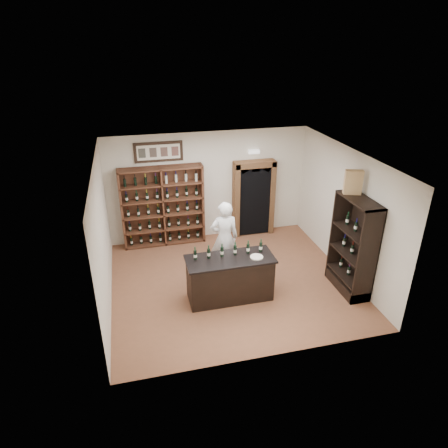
{
  "coord_description": "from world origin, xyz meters",
  "views": [
    {
      "loc": [
        -2.07,
        -7.64,
        5.28
      ],
      "look_at": [
        -0.11,
        0.3,
        1.37
      ],
      "focal_mm": 32.0,
      "sensor_mm": 36.0,
      "label": 1
    }
  ],
  "objects": [
    {
      "name": "framed_picture",
      "position": [
        -1.3,
        2.47,
        2.55
      ],
      "size": [
        1.25,
        0.04,
        0.52
      ],
      "primitive_type": "cube",
      "color": "black",
      "rests_on": "wall_back"
    },
    {
      "name": "counter_bottle_4",
      "position": [
        0.23,
        -0.48,
        1.11
      ],
      "size": [
        0.07,
        0.07,
        0.3
      ],
      "color": "black",
      "rests_on": "tasting_counter"
    },
    {
      "name": "tasting_counter",
      "position": [
        -0.2,
        -0.6,
        0.49
      ],
      "size": [
        1.88,
        0.78,
        1.0
      ],
      "color": "black",
      "rests_on": "ground"
    },
    {
      "name": "counter_bottle_2",
      "position": [
        -0.34,
        -0.48,
        1.11
      ],
      "size": [
        0.07,
        0.07,
        0.3
      ],
      "color": "black",
      "rests_on": "tasting_counter"
    },
    {
      "name": "emergency_light",
      "position": [
        1.25,
        2.42,
        2.4
      ],
      "size": [
        0.3,
        0.1,
        0.1
      ],
      "primitive_type": "cube",
      "color": "white",
      "rests_on": "wall_back"
    },
    {
      "name": "side_cabinet",
      "position": [
        2.52,
        -0.9,
        0.75
      ],
      "size": [
        0.48,
        1.2,
        2.2
      ],
      "color": "black",
      "rests_on": "ground"
    },
    {
      "name": "counter_bottle_1",
      "position": [
        -0.63,
        -0.48,
        1.11
      ],
      "size": [
        0.07,
        0.07,
        0.3
      ],
      "color": "black",
      "rests_on": "tasting_counter"
    },
    {
      "name": "counter_bottle_0",
      "position": [
        -0.92,
        -0.48,
        1.11
      ],
      "size": [
        0.07,
        0.07,
        0.3
      ],
      "color": "black",
      "rests_on": "tasting_counter"
    },
    {
      "name": "wall_back",
      "position": [
        0.0,
        2.5,
        1.5
      ],
      "size": [
        5.5,
        0.04,
        3.0
      ],
      "primitive_type": "cube",
      "color": "silver",
      "rests_on": "ground"
    },
    {
      "name": "wine_crate",
      "position": [
        2.47,
        -0.58,
        2.46
      ],
      "size": [
        0.4,
        0.27,
        0.52
      ],
      "primitive_type": "cube",
      "rotation": [
        0.0,
        0.0,
        -0.34
      ],
      "color": "tan",
      "rests_on": "side_cabinet"
    },
    {
      "name": "wall_left",
      "position": [
        -2.75,
        0.0,
        1.5
      ],
      "size": [
        0.04,
        5.0,
        3.0
      ],
      "primitive_type": "cube",
      "color": "silver",
      "rests_on": "ground"
    },
    {
      "name": "counter_bottle_5",
      "position": [
        0.52,
        -0.48,
        1.11
      ],
      "size": [
        0.07,
        0.07,
        0.3
      ],
      "color": "black",
      "rests_on": "tasting_counter"
    },
    {
      "name": "plate",
      "position": [
        0.35,
        -0.71,
        1.01
      ],
      "size": [
        0.28,
        0.28,
        0.02
      ],
      "primitive_type": "cylinder",
      "color": "silver",
      "rests_on": "tasting_counter"
    },
    {
      "name": "wall_right",
      "position": [
        2.75,
        0.0,
        1.5
      ],
      "size": [
        0.04,
        5.0,
        3.0
      ],
      "primitive_type": "cube",
      "color": "silver",
      "rests_on": "ground"
    },
    {
      "name": "counter_bottle_3",
      "position": [
        -0.06,
        -0.48,
        1.11
      ],
      "size": [
        0.07,
        0.07,
        0.3
      ],
      "color": "black",
      "rests_on": "tasting_counter"
    },
    {
      "name": "ceiling",
      "position": [
        0.0,
        0.0,
        3.0
      ],
      "size": [
        5.5,
        5.5,
        0.0
      ],
      "primitive_type": "plane",
      "rotation": [
        3.14,
        0.0,
        0.0
      ],
      "color": "white",
      "rests_on": "wall_back"
    },
    {
      "name": "arched_doorway",
      "position": [
        1.25,
        2.33,
        1.14
      ],
      "size": [
        1.17,
        0.35,
        2.17
      ],
      "color": "black",
      "rests_on": "ground"
    },
    {
      "name": "wine_shelf",
      "position": [
        -1.3,
        2.33,
        1.1
      ],
      "size": [
        2.2,
        0.38,
        2.2
      ],
      "color": "brown",
      "rests_on": "ground"
    },
    {
      "name": "floor",
      "position": [
        0.0,
        0.0,
        0.0
      ],
      "size": [
        5.5,
        5.5,
        0.0
      ],
      "primitive_type": "plane",
      "color": "brown",
      "rests_on": "ground"
    },
    {
      "name": "shopkeeper",
      "position": [
        -0.06,
        0.47,
        0.92
      ],
      "size": [
        0.69,
        0.48,
        1.84
      ],
      "primitive_type": "imported",
      "rotation": [
        0.0,
        0.0,
        3.08
      ],
      "color": "white",
      "rests_on": "ground"
    }
  ]
}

